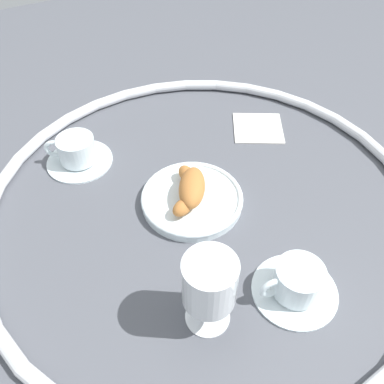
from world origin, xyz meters
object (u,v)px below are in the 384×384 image
pastry_plate (192,199)px  juice_glass_left (209,285)px  croissant_large (190,188)px  coffee_cup_near (77,152)px  folded_napkin (258,128)px  coffee_cup_far (296,283)px

pastry_plate → juice_glass_left: (-0.22, 0.09, 0.08)m
pastry_plate → croissant_large: croissant_large is taller
croissant_large → coffee_cup_near: bearing=35.4°
folded_napkin → juice_glass_left: bearing=136.3°
juice_glass_left → folded_napkin: 0.49m
folded_napkin → croissant_large: bearing=117.8°
coffee_cup_near → coffee_cup_far: 0.50m
pastry_plate → coffee_cup_near: 0.26m
coffee_cup_near → juice_glass_left: (-0.43, -0.06, 0.07)m
croissant_large → juice_glass_left: size_ratio=0.86×
pastry_plate → folded_napkin: size_ratio=1.75×
pastry_plate → coffee_cup_near: (0.21, 0.15, 0.02)m
coffee_cup_near → folded_napkin: coffee_cup_near is taller
coffee_cup_far → folded_napkin: bearing=-26.9°
croissant_large → coffee_cup_near: size_ratio=0.88×
juice_glass_left → pastry_plate: bearing=-22.5°
juice_glass_left → folded_napkin: bearing=-43.7°
pastry_plate → juice_glass_left: size_ratio=1.37×
pastry_plate → coffee_cup_far: coffee_cup_far is taller
croissant_large → juice_glass_left: bearing=158.3°
coffee_cup_near → juice_glass_left: bearing=-171.5°
coffee_cup_far → juice_glass_left: (0.03, 0.14, 0.07)m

